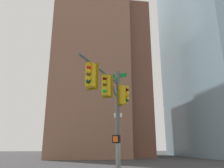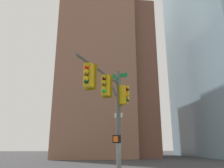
{
  "view_description": "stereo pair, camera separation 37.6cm",
  "coord_description": "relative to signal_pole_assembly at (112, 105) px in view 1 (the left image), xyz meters",
  "views": [
    {
      "loc": [
        -11.36,
        1.61,
        2.36
      ],
      "look_at": [
        -0.48,
        -0.02,
        5.48
      ],
      "focal_mm": 35.12,
      "sensor_mm": 36.0,
      "label": 1
    },
    {
      "loc": [
        -11.41,
        1.24,
        2.36
      ],
      "look_at": [
        -0.48,
        -0.02,
        5.48
      ],
      "focal_mm": 35.12,
      "sensor_mm": 36.0,
      "label": 2
    }
  ],
  "objects": [
    {
      "name": "signal_pole_assembly",
      "position": [
        0.0,
        0.0,
        0.0
      ],
      "size": [
        4.22,
        2.81,
        6.44
      ],
      "rotation": [
        0.0,
        0.0,
        2.63
      ],
      "color": "#4C514C",
      "rests_on": "ground_plane"
    },
    {
      "name": "building_brick_midblock",
      "position": [
        43.53,
        -5.54,
        13.33
      ],
      "size": [
        22.8,
        16.17,
        35.38
      ],
      "primitive_type": "cube",
      "color": "brown",
      "rests_on": "ground_plane"
    },
    {
      "name": "building_brick_nearside",
      "position": [
        38.97,
        -0.34,
        20.36
      ],
      "size": [
        18.22,
        16.12,
        49.44
      ],
      "primitive_type": "cube",
      "color": "#845B47",
      "rests_on": "ground_plane"
    }
  ]
}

